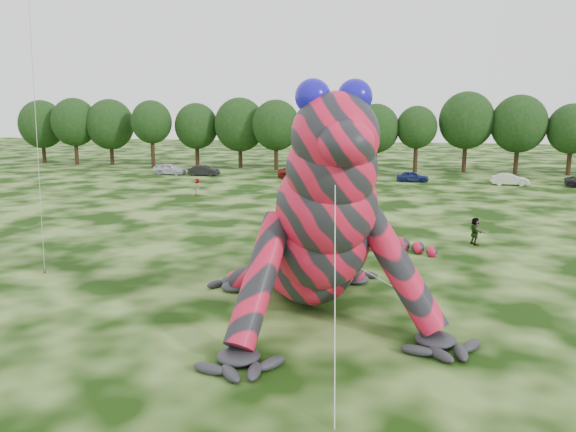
{
  "coord_description": "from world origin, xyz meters",
  "views": [
    {
      "loc": [
        -1.48,
        -18.39,
        8.71
      ],
      "look_at": [
        -5.97,
        4.99,
        4.0
      ],
      "focal_mm": 35.0,
      "sensor_mm": 36.0,
      "label": 1
    }
  ],
  "objects_px": {
    "tree_4": "(197,135)",
    "tree_6": "(276,135)",
    "tree_11": "(518,135)",
    "inflatable_gecko": "(304,194)",
    "tree_0": "(42,132)",
    "tree_10": "(466,132)",
    "tree_8": "(375,138)",
    "tree_3": "(152,134)",
    "car_0": "(170,169)",
    "spectator_0": "(277,214)",
    "car_5": "(510,179)",
    "spectator_4": "(197,187)",
    "tree_2": "(111,132)",
    "car_3": "(358,173)",
    "spectator_1": "(326,207)",
    "tree_5": "(240,133)",
    "car_4": "(413,176)",
    "car_1": "(204,171)",
    "tree_12": "(571,140)",
    "tree_9": "(416,139)",
    "spectator_5": "(475,231)",
    "car_2": "(298,173)",
    "tree_1": "(75,131)",
    "tree_7": "(331,136)"
  },
  "relations": [
    {
      "from": "tree_0",
      "to": "tree_10",
      "type": "bearing_deg",
      "value": -0.61
    },
    {
      "from": "tree_9",
      "to": "tree_5",
      "type": "bearing_deg",
      "value": 177.42
    },
    {
      "from": "spectator_4",
      "to": "tree_12",
      "type": "bearing_deg",
      "value": 79.08
    },
    {
      "from": "car_0",
      "to": "tree_0",
      "type": "bearing_deg",
      "value": 74.3
    },
    {
      "from": "tree_12",
      "to": "car_3",
      "type": "bearing_deg",
      "value": -163.24
    },
    {
      "from": "tree_6",
      "to": "tree_10",
      "type": "xyz_separation_m",
      "value": [
        24.95,
        1.89,
        0.51
      ]
    },
    {
      "from": "car_0",
      "to": "spectator_4",
      "type": "bearing_deg",
      "value": -142.06
    },
    {
      "from": "tree_3",
      "to": "tree_12",
      "type": "height_order",
      "value": "tree_3"
    },
    {
      "from": "car_3",
      "to": "spectator_1",
      "type": "bearing_deg",
      "value": 176.04
    },
    {
      "from": "spectator_0",
      "to": "tree_2",
      "type": "bearing_deg",
      "value": -159.52
    },
    {
      "from": "tree_4",
      "to": "tree_6",
      "type": "bearing_deg",
      "value": -9.53
    },
    {
      "from": "tree_6",
      "to": "car_0",
      "type": "bearing_deg",
      "value": -147.4
    },
    {
      "from": "tree_10",
      "to": "spectator_0",
      "type": "bearing_deg",
      "value": -115.19
    },
    {
      "from": "tree_0",
      "to": "tree_3",
      "type": "xyz_separation_m",
      "value": [
        18.84,
        -2.17,
        -0.03
      ]
    },
    {
      "from": "tree_3",
      "to": "car_0",
      "type": "distance_m",
      "value": 10.89
    },
    {
      "from": "car_4",
      "to": "spectator_5",
      "type": "height_order",
      "value": "spectator_5"
    },
    {
      "from": "car_0",
      "to": "car_5",
      "type": "relative_size",
      "value": 1.06
    },
    {
      "from": "tree_11",
      "to": "inflatable_gecko",
      "type": "bearing_deg",
      "value": -110.19
    },
    {
      "from": "tree_9",
      "to": "car_0",
      "type": "height_order",
      "value": "tree_9"
    },
    {
      "from": "tree_5",
      "to": "tree_6",
      "type": "distance_m",
      "value": 5.84
    },
    {
      "from": "tree_8",
      "to": "car_1",
      "type": "height_order",
      "value": "tree_8"
    },
    {
      "from": "tree_9",
      "to": "spectator_0",
      "type": "distance_m",
      "value": 37.58
    },
    {
      "from": "tree_4",
      "to": "car_1",
      "type": "height_order",
      "value": "tree_4"
    },
    {
      "from": "tree_1",
      "to": "tree_8",
      "type": "height_order",
      "value": "tree_1"
    },
    {
      "from": "tree_11",
      "to": "spectator_0",
      "type": "distance_m",
      "value": 43.84
    },
    {
      "from": "car_5",
      "to": "spectator_4",
      "type": "height_order",
      "value": "spectator_4"
    },
    {
      "from": "tree_5",
      "to": "car_4",
      "type": "height_order",
      "value": "tree_5"
    },
    {
      "from": "car_5",
      "to": "tree_5",
      "type": "bearing_deg",
      "value": 71.29
    },
    {
      "from": "spectator_1",
      "to": "tree_2",
      "type": "bearing_deg",
      "value": -116.21
    },
    {
      "from": "inflatable_gecko",
      "to": "car_0",
      "type": "height_order",
      "value": "inflatable_gecko"
    },
    {
      "from": "tree_7",
      "to": "car_5",
      "type": "distance_m",
      "value": 23.7
    },
    {
      "from": "tree_2",
      "to": "car_3",
      "type": "distance_m",
      "value": 38.33
    },
    {
      "from": "inflatable_gecko",
      "to": "car_5",
      "type": "distance_m",
      "value": 44.21
    },
    {
      "from": "tree_4",
      "to": "tree_12",
      "type": "bearing_deg",
      "value": -1.12
    },
    {
      "from": "car_1",
      "to": "tree_2",
      "type": "bearing_deg",
      "value": 61.55
    },
    {
      "from": "tree_3",
      "to": "car_4",
      "type": "xyz_separation_m",
      "value": [
        36.23,
        -9.48,
        -4.09
      ]
    },
    {
      "from": "tree_4",
      "to": "tree_7",
      "type": "height_order",
      "value": "tree_7"
    },
    {
      "from": "spectator_1",
      "to": "spectator_4",
      "type": "relative_size",
      "value": 1.02
    },
    {
      "from": "tree_3",
      "to": "tree_4",
      "type": "bearing_deg",
      "value": 15.14
    },
    {
      "from": "tree_6",
      "to": "spectator_0",
      "type": "xyz_separation_m",
      "value": [
        7.56,
        -35.08,
        -3.93
      ]
    },
    {
      "from": "car_2",
      "to": "car_5",
      "type": "bearing_deg",
      "value": -102.9
    },
    {
      "from": "tree_5",
      "to": "car_3",
      "type": "xyz_separation_m",
      "value": [
        17.17,
        -8.52,
        -4.25
      ]
    },
    {
      "from": "tree_4",
      "to": "car_1",
      "type": "xyz_separation_m",
      "value": [
        4.49,
        -10.08,
        -3.88
      ]
    },
    {
      "from": "tree_0",
      "to": "tree_4",
      "type": "height_order",
      "value": "tree_0"
    },
    {
      "from": "inflatable_gecko",
      "to": "tree_8",
      "type": "bearing_deg",
      "value": 66.75
    },
    {
      "from": "car_0",
      "to": "spectator_5",
      "type": "xyz_separation_m",
      "value": [
        33.41,
        -30.96,
        0.16
      ]
    },
    {
      "from": "spectator_4",
      "to": "tree_8",
      "type": "bearing_deg",
      "value": 103.49
    },
    {
      "from": "tree_0",
      "to": "tree_6",
      "type": "bearing_deg",
      "value": -3.94
    },
    {
      "from": "tree_5",
      "to": "spectator_5",
      "type": "height_order",
      "value": "tree_5"
    },
    {
      "from": "tree_8",
      "to": "spectator_1",
      "type": "distance_m",
      "value": 32.55
    }
  ]
}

